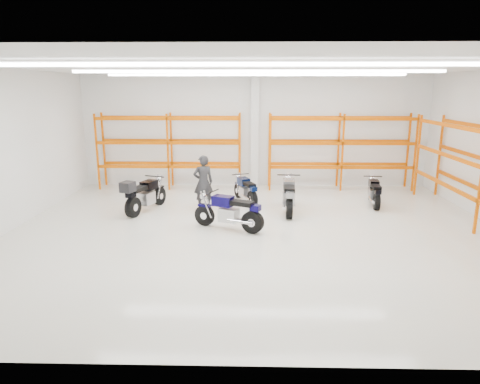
{
  "coord_description": "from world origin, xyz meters",
  "views": [
    {
      "loc": [
        -0.18,
        -11.46,
        3.96
      ],
      "look_at": [
        -0.47,
        0.5,
        1.04
      ],
      "focal_mm": 32.0,
      "sensor_mm": 36.0,
      "label": 1
    }
  ],
  "objects_px": {
    "structural_column": "(255,132)",
    "standing_man": "(203,182)",
    "motorcycle_back_d": "(374,193)",
    "motorcycle_back_a": "(143,196)",
    "motorcycle_main": "(231,213)",
    "motorcycle_back_b": "(246,191)",
    "motorcycle_back_c": "(289,197)"
  },
  "relations": [
    {
      "from": "motorcycle_main",
      "to": "structural_column",
      "type": "bearing_deg",
      "value": 82.8
    },
    {
      "from": "motorcycle_back_a",
      "to": "standing_man",
      "type": "xyz_separation_m",
      "value": [
        1.91,
        0.46,
        0.35
      ]
    },
    {
      "from": "motorcycle_back_b",
      "to": "motorcycle_back_d",
      "type": "distance_m",
      "value": 4.43
    },
    {
      "from": "motorcycle_main",
      "to": "motorcycle_back_c",
      "type": "bearing_deg",
      "value": 45.37
    },
    {
      "from": "motorcycle_back_a",
      "to": "structural_column",
      "type": "xyz_separation_m",
      "value": [
        3.64,
        3.94,
        1.68
      ]
    },
    {
      "from": "motorcycle_main",
      "to": "motorcycle_back_c",
      "type": "relative_size",
      "value": 0.89
    },
    {
      "from": "motorcycle_main",
      "to": "standing_man",
      "type": "distance_m",
      "value": 2.41
    },
    {
      "from": "motorcycle_main",
      "to": "motorcycle_back_d",
      "type": "xyz_separation_m",
      "value": [
        4.81,
        2.73,
        -0.06
      ]
    },
    {
      "from": "motorcycle_main",
      "to": "motorcycle_back_b",
      "type": "relative_size",
      "value": 1.12
    },
    {
      "from": "motorcycle_back_a",
      "to": "standing_man",
      "type": "height_order",
      "value": "standing_man"
    },
    {
      "from": "motorcycle_back_a",
      "to": "structural_column",
      "type": "height_order",
      "value": "structural_column"
    },
    {
      "from": "motorcycle_back_d",
      "to": "structural_column",
      "type": "relative_size",
      "value": 0.42
    },
    {
      "from": "structural_column",
      "to": "standing_man",
      "type": "bearing_deg",
      "value": -116.41
    },
    {
      "from": "motorcycle_back_b",
      "to": "structural_column",
      "type": "distance_m",
      "value": 3.24
    },
    {
      "from": "motorcycle_back_d",
      "to": "standing_man",
      "type": "height_order",
      "value": "standing_man"
    },
    {
      "from": "motorcycle_main",
      "to": "motorcycle_back_a",
      "type": "xyz_separation_m",
      "value": [
        -2.93,
        1.69,
        0.06
      ]
    },
    {
      "from": "motorcycle_main",
      "to": "structural_column",
      "type": "height_order",
      "value": "structural_column"
    },
    {
      "from": "motorcycle_back_a",
      "to": "motorcycle_main",
      "type": "bearing_deg",
      "value": -29.97
    },
    {
      "from": "motorcycle_back_a",
      "to": "structural_column",
      "type": "distance_m",
      "value": 5.63
    },
    {
      "from": "motorcycle_back_c",
      "to": "motorcycle_back_b",
      "type": "bearing_deg",
      "value": 140.66
    },
    {
      "from": "motorcycle_back_c",
      "to": "motorcycle_back_d",
      "type": "height_order",
      "value": "motorcycle_back_c"
    },
    {
      "from": "motorcycle_main",
      "to": "motorcycle_back_b",
      "type": "bearing_deg",
      "value": 82.48
    },
    {
      "from": "motorcycle_back_d",
      "to": "standing_man",
      "type": "bearing_deg",
      "value": -174.29
    },
    {
      "from": "motorcycle_back_d",
      "to": "standing_man",
      "type": "xyz_separation_m",
      "value": [
        -5.83,
        -0.58,
        0.47
      ]
    },
    {
      "from": "motorcycle_back_a",
      "to": "motorcycle_back_c",
      "type": "height_order",
      "value": "motorcycle_back_a"
    },
    {
      "from": "motorcycle_back_d",
      "to": "structural_column",
      "type": "bearing_deg",
      "value": 144.76
    },
    {
      "from": "motorcycle_back_d",
      "to": "standing_man",
      "type": "relative_size",
      "value": 1.04
    },
    {
      "from": "motorcycle_main",
      "to": "motorcycle_back_a",
      "type": "height_order",
      "value": "motorcycle_back_a"
    },
    {
      "from": "motorcycle_back_c",
      "to": "motorcycle_back_d",
      "type": "relative_size",
      "value": 1.21
    },
    {
      "from": "motorcycle_back_a",
      "to": "motorcycle_back_c",
      "type": "bearing_deg",
      "value": 1.5
    },
    {
      "from": "motorcycle_main",
      "to": "motorcycle_back_b",
      "type": "height_order",
      "value": "motorcycle_main"
    },
    {
      "from": "motorcycle_main",
      "to": "structural_column",
      "type": "xyz_separation_m",
      "value": [
        0.71,
        5.63,
        1.75
      ]
    }
  ]
}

